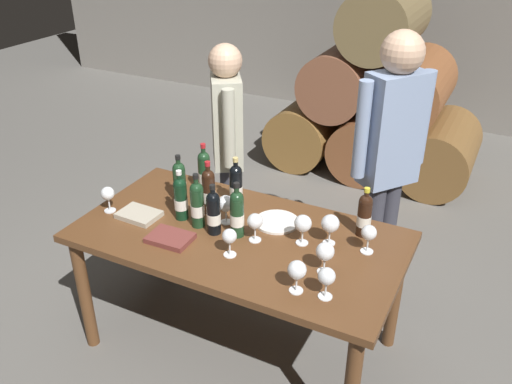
{
  "coord_description": "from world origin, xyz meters",
  "views": [
    {
      "loc": [
        1.15,
        -2.06,
        2.3
      ],
      "look_at": [
        0.0,
        0.2,
        0.91
      ],
      "focal_mm": 37.92,
      "sensor_mm": 36.0,
      "label": 1
    }
  ],
  "objects_px": {
    "dining_table": "(239,248)",
    "wine_glass_5": "(303,224)",
    "wine_glass_8": "(255,222)",
    "tasting_notebook": "(170,238)",
    "wine_glass_0": "(369,234)",
    "wine_glass_3": "(226,204)",
    "wine_glass_9": "(330,224)",
    "wine_bottle_4": "(204,172)",
    "wine_bottle_1": "(364,215)",
    "wine_bottle_3": "(197,204)",
    "taster_seated_left": "(227,140)",
    "wine_glass_1": "(108,194)",
    "leather_ledger": "(139,215)",
    "sommelier_presenting": "(390,151)",
    "wine_bottle_8": "(209,190)",
    "wine_bottle_7": "(237,213)",
    "wine_glass_4": "(297,271)",
    "serving_plate": "(277,222)",
    "wine_bottle_5": "(180,198)",
    "wine_bottle_0": "(180,182)",
    "wine_glass_6": "(325,252)",
    "wine_glass_2": "(229,237)",
    "wine_glass_7": "(327,277)",
    "wine_bottle_6": "(214,212)",
    "wine_bottle_2": "(236,185)"
  },
  "relations": [
    {
      "from": "sommelier_presenting",
      "to": "taster_seated_left",
      "type": "bearing_deg",
      "value": -178.34
    },
    {
      "from": "wine_glass_0",
      "to": "leather_ledger",
      "type": "xyz_separation_m",
      "value": [
        -1.21,
        -0.24,
        -0.09
      ]
    },
    {
      "from": "wine_glass_1",
      "to": "wine_glass_4",
      "type": "height_order",
      "value": "wine_glass_4"
    },
    {
      "from": "wine_bottle_8",
      "to": "wine_glass_1",
      "type": "bearing_deg",
      "value": -153.44
    },
    {
      "from": "wine_bottle_6",
      "to": "wine_glass_6",
      "type": "height_order",
      "value": "wine_bottle_6"
    },
    {
      "from": "dining_table",
      "to": "wine_glass_5",
      "type": "xyz_separation_m",
      "value": [
        0.33,
        0.07,
        0.2
      ]
    },
    {
      "from": "wine_bottle_2",
      "to": "wine_bottle_8",
      "type": "distance_m",
      "value": 0.16
    },
    {
      "from": "wine_bottle_4",
      "to": "wine_bottle_7",
      "type": "relative_size",
      "value": 1.02
    },
    {
      "from": "wine_bottle_0",
      "to": "tasting_notebook",
      "type": "distance_m",
      "value": 0.42
    },
    {
      "from": "wine_glass_9",
      "to": "wine_bottle_4",
      "type": "bearing_deg",
      "value": 167.81
    },
    {
      "from": "wine_bottle_5",
      "to": "wine_glass_9",
      "type": "distance_m",
      "value": 0.81
    },
    {
      "from": "wine_bottle_1",
      "to": "wine_glass_7",
      "type": "relative_size",
      "value": 1.79
    },
    {
      "from": "wine_bottle_5",
      "to": "tasting_notebook",
      "type": "height_order",
      "value": "wine_bottle_5"
    },
    {
      "from": "wine_bottle_2",
      "to": "leather_ledger",
      "type": "height_order",
      "value": "wine_bottle_2"
    },
    {
      "from": "wine_bottle_7",
      "to": "wine_glass_2",
      "type": "bearing_deg",
      "value": -72.57
    },
    {
      "from": "wine_glass_4",
      "to": "serving_plate",
      "type": "distance_m",
      "value": 0.58
    },
    {
      "from": "wine_glass_7",
      "to": "wine_glass_0",
      "type": "bearing_deg",
      "value": 81.5
    },
    {
      "from": "wine_glass_5",
      "to": "sommelier_presenting",
      "type": "xyz_separation_m",
      "value": [
        0.24,
        0.68,
        0.17
      ]
    },
    {
      "from": "wine_glass_8",
      "to": "leather_ledger",
      "type": "distance_m",
      "value": 0.68
    },
    {
      "from": "wine_glass_3",
      "to": "leather_ledger",
      "type": "relative_size",
      "value": 0.74
    },
    {
      "from": "wine_glass_8",
      "to": "tasting_notebook",
      "type": "xyz_separation_m",
      "value": [
        -0.39,
        -0.2,
        -0.1
      ]
    },
    {
      "from": "wine_bottle_1",
      "to": "taster_seated_left",
      "type": "relative_size",
      "value": 0.18
    },
    {
      "from": "wine_bottle_8",
      "to": "wine_bottle_4",
      "type": "bearing_deg",
      "value": 127.71
    },
    {
      "from": "wine_glass_0",
      "to": "wine_glass_3",
      "type": "distance_m",
      "value": 0.76
    },
    {
      "from": "wine_bottle_4",
      "to": "wine_glass_9",
      "type": "bearing_deg",
      "value": -12.19
    },
    {
      "from": "dining_table",
      "to": "wine_glass_8",
      "type": "bearing_deg",
      "value": -8.57
    },
    {
      "from": "wine_bottle_5",
      "to": "wine_bottle_7",
      "type": "xyz_separation_m",
      "value": [
        0.35,
        -0.01,
        0.01
      ]
    },
    {
      "from": "wine_bottle_6",
      "to": "wine_glass_8",
      "type": "xyz_separation_m",
      "value": [
        0.22,
        0.03,
        -0.01
      ]
    },
    {
      "from": "wine_glass_3",
      "to": "wine_glass_0",
      "type": "bearing_deg",
      "value": 5.69
    },
    {
      "from": "taster_seated_left",
      "to": "wine_bottle_5",
      "type": "bearing_deg",
      "value": -80.57
    },
    {
      "from": "wine_glass_4",
      "to": "wine_bottle_2",
      "type": "bearing_deg",
      "value": 137.83
    },
    {
      "from": "serving_plate",
      "to": "wine_bottle_6",
      "type": "bearing_deg",
      "value": -137.44
    },
    {
      "from": "wine_glass_9",
      "to": "wine_bottle_8",
      "type": "bearing_deg",
      "value": 179.88
    },
    {
      "from": "wine_bottle_3",
      "to": "taster_seated_left",
      "type": "bearing_deg",
      "value": 107.95
    },
    {
      "from": "wine_bottle_1",
      "to": "wine_bottle_4",
      "type": "relative_size",
      "value": 0.88
    },
    {
      "from": "wine_bottle_2",
      "to": "dining_table",
      "type": "bearing_deg",
      "value": -58.99
    },
    {
      "from": "wine_glass_4",
      "to": "wine_glass_6",
      "type": "xyz_separation_m",
      "value": [
        0.06,
        0.19,
        0.0
      ]
    },
    {
      "from": "wine_glass_1",
      "to": "leather_ledger",
      "type": "height_order",
      "value": "wine_glass_1"
    },
    {
      "from": "wine_glass_0",
      "to": "serving_plate",
      "type": "distance_m",
      "value": 0.52
    },
    {
      "from": "wine_bottle_6",
      "to": "wine_glass_1",
      "type": "xyz_separation_m",
      "value": [
        -0.63,
        -0.07,
        -0.02
      ]
    },
    {
      "from": "wine_bottle_4",
      "to": "wine_glass_1",
      "type": "distance_m",
      "value": 0.56
    },
    {
      "from": "wine_bottle_4",
      "to": "taster_seated_left",
      "type": "bearing_deg",
      "value": 100.73
    },
    {
      "from": "dining_table",
      "to": "wine_bottle_0",
      "type": "xyz_separation_m",
      "value": [
        -0.46,
        0.15,
        0.22
      ]
    },
    {
      "from": "wine_bottle_7",
      "to": "tasting_notebook",
      "type": "distance_m",
      "value": 0.36
    },
    {
      "from": "wine_glass_9",
      "to": "serving_plate",
      "type": "height_order",
      "value": "wine_glass_9"
    },
    {
      "from": "serving_plate",
      "to": "taster_seated_left",
      "type": "relative_size",
      "value": 0.16
    },
    {
      "from": "wine_glass_0",
      "to": "wine_glass_2",
      "type": "xyz_separation_m",
      "value": [
        -0.59,
        -0.33,
        -0.0
      ]
    },
    {
      "from": "wine_bottle_7",
      "to": "leather_ledger",
      "type": "distance_m",
      "value": 0.58
    },
    {
      "from": "wine_bottle_8",
      "to": "wine_glass_4",
      "type": "bearing_deg",
      "value": -30.99
    },
    {
      "from": "dining_table",
      "to": "wine_bottle_7",
      "type": "bearing_deg",
      "value": -96.04
    }
  ]
}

